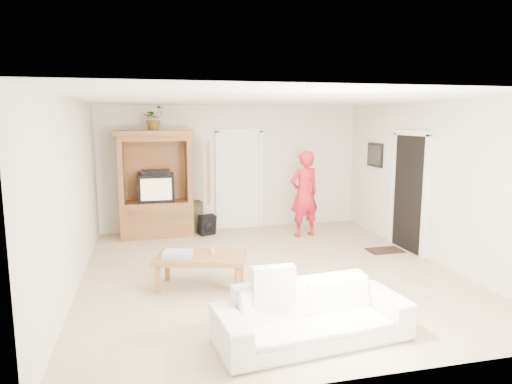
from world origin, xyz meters
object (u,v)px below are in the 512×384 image
(sofa, at_px, (312,314))
(coffee_table, at_px, (201,260))
(man, at_px, (304,194))
(armoire, at_px, (157,191))

(sofa, xyz_separation_m, coffee_table, (-0.96, 1.83, 0.10))
(coffee_table, bearing_deg, sofa, -46.44)
(man, distance_m, sofa, 4.43)
(armoire, xyz_separation_m, coffee_table, (0.49, -3.06, -0.51))
(coffee_table, bearing_deg, armoire, 115.06)
(man, relative_size, sofa, 0.84)
(armoire, distance_m, sofa, 5.13)
(armoire, height_order, sofa, armoire)
(man, bearing_deg, sofa, 59.36)
(armoire, distance_m, man, 2.92)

